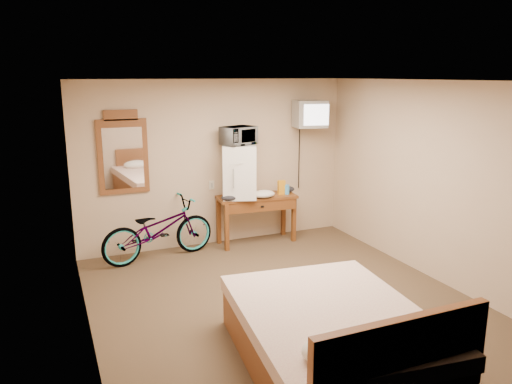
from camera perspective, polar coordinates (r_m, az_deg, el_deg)
room at (r=5.50m, az=3.06°, el=-0.53°), size 4.60×4.64×2.50m
desk at (r=7.65m, az=0.15°, el=-1.44°), size 1.25×0.57×0.75m
mini_fridge at (r=7.45m, az=-1.98°, el=2.36°), size 0.61×0.60×0.80m
microwave at (r=7.37m, az=-2.01°, el=6.45°), size 0.58×0.49×0.27m
snack_bag at (r=7.72m, az=2.92°, el=0.54°), size 0.11×0.07×0.22m
blue_cup at (r=7.75m, az=3.52°, el=0.30°), size 0.08×0.08×0.15m
cloth_cream at (r=7.52m, az=0.85°, el=-0.23°), size 0.35×0.27×0.11m
cloth_dark_a at (r=7.35m, az=-3.05°, el=-0.62°), size 0.25×0.19×0.10m
cloth_dark_b at (r=7.88m, az=3.71°, el=0.32°), size 0.20×0.17×0.09m
crt_television at (r=7.83m, az=6.17°, el=8.86°), size 0.54×0.61×0.41m
wall_mirror at (r=7.22m, az=-14.96°, el=4.27°), size 0.69×0.04×1.17m
bicycle at (r=7.17m, az=-11.09°, el=-4.24°), size 1.72×0.86×0.86m
bed at (r=4.67m, az=9.00°, el=-15.98°), size 1.77×2.21×0.90m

